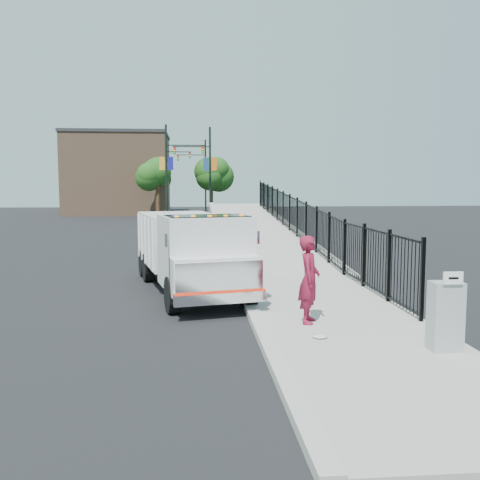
{
  "coord_description": "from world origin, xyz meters",
  "views": [
    {
      "loc": [
        -1.4,
        -13.03,
        3.11
      ],
      "look_at": [
        -0.07,
        2.0,
        1.52
      ],
      "focal_mm": 40.0,
      "sensor_mm": 36.0,
      "label": 1
    }
  ],
  "objects": [
    {
      "name": "iron_fence",
      "position": [
        3.55,
        12.0,
        0.9
      ],
      "size": [
        0.1,
        28.0,
        1.8
      ],
      "primitive_type": "cube",
      "color": "black",
      "rests_on": "ground"
    },
    {
      "name": "light_pole_2",
      "position": [
        -4.37,
        41.6,
        4.36
      ],
      "size": [
        3.77,
        0.22,
        8.0
      ],
      "color": "black",
      "rests_on": "ground"
    },
    {
      "name": "tree_2",
      "position": [
        -5.36,
        47.98,
        3.96
      ],
      "size": [
        2.96,
        2.96,
        5.48
      ],
      "color": "#382314",
      "rests_on": "ground"
    },
    {
      "name": "truck",
      "position": [
        -1.47,
        2.19,
        1.32
      ],
      "size": [
        3.57,
        7.17,
        2.35
      ],
      "rotation": [
        0.0,
        0.0,
        0.21
      ],
      "color": "black",
      "rests_on": "ground"
    },
    {
      "name": "debris",
      "position": [
        1.05,
        -3.06,
        0.16
      ],
      "size": [
        0.29,
        0.29,
        0.07
      ],
      "primitive_type": "ellipsoid",
      "color": "silver",
      "rests_on": "sidewalk"
    },
    {
      "name": "tree_1",
      "position": [
        0.51,
        41.31,
        3.96
      ],
      "size": [
        2.85,
        2.85,
        5.43
      ],
      "color": "#382314",
      "rests_on": "ground"
    },
    {
      "name": "utility_cabinet",
      "position": [
        3.1,
        -4.02,
        0.75
      ],
      "size": [
        0.55,
        0.4,
        1.25
      ],
      "primitive_type": "cube",
      "color": "gray",
      "rests_on": "sidewalk"
    },
    {
      "name": "ground",
      "position": [
        0.0,
        0.0,
        0.0
      ],
      "size": [
        120.0,
        120.0,
        0.0
      ],
      "primitive_type": "plane",
      "color": "black",
      "rests_on": "ground"
    },
    {
      "name": "sidewalk",
      "position": [
        1.93,
        -2.0,
        0.06
      ],
      "size": [
        3.55,
        12.0,
        0.12
      ],
      "primitive_type": "cube",
      "color": "#9E998E",
      "rests_on": "ground"
    },
    {
      "name": "curb",
      "position": [
        0.0,
        -2.0,
        0.08
      ],
      "size": [
        0.3,
        12.0,
        0.16
      ],
      "primitive_type": "cube",
      "color": "#ADAAA3",
      "rests_on": "ground"
    },
    {
      "name": "light_pole_0",
      "position": [
        -3.25,
        32.25,
        4.36
      ],
      "size": [
        3.78,
        0.22,
        8.0
      ],
      "color": "black",
      "rests_on": "ground"
    },
    {
      "name": "ramp",
      "position": [
        2.12,
        16.0,
        0.0
      ],
      "size": [
        3.95,
        24.06,
        3.19
      ],
      "primitive_type": "cube",
      "rotation": [
        0.06,
        0.0,
        0.0
      ],
      "color": "#9E998E",
      "rests_on": "ground"
    },
    {
      "name": "building",
      "position": [
        -9.0,
        44.0,
        4.0
      ],
      "size": [
        10.0,
        10.0,
        8.0
      ],
      "primitive_type": "cube",
      "color": "#8C664C",
      "rests_on": "ground"
    },
    {
      "name": "light_pole_3",
      "position": [
        -0.23,
        47.27,
        4.36
      ],
      "size": [
        3.78,
        0.22,
        8.0
      ],
      "color": "black",
      "rests_on": "ground"
    },
    {
      "name": "tree_0",
      "position": [
        -4.57,
        36.23,
        3.95
      ],
      "size": [
        2.73,
        2.73,
        5.37
      ],
      "color": "#382314",
      "rests_on": "ground"
    },
    {
      "name": "arrow_sign",
      "position": [
        3.1,
        -4.24,
        1.48
      ],
      "size": [
        0.35,
        0.04,
        0.22
      ],
      "primitive_type": "cube",
      "color": "white",
      "rests_on": "utility_cabinet"
    },
    {
      "name": "worker",
      "position": [
        1.08,
        -1.89,
        1.07
      ],
      "size": [
        0.65,
        0.8,
        1.89
      ],
      "primitive_type": "imported",
      "rotation": [
        0.0,
        0.0,
        1.24
      ],
      "color": "maroon",
      "rests_on": "sidewalk"
    },
    {
      "name": "light_pole_1",
      "position": [
        -0.16,
        33.89,
        4.36
      ],
      "size": [
        3.77,
        0.22,
        8.0
      ],
      "color": "black",
      "rests_on": "ground"
    }
  ]
}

